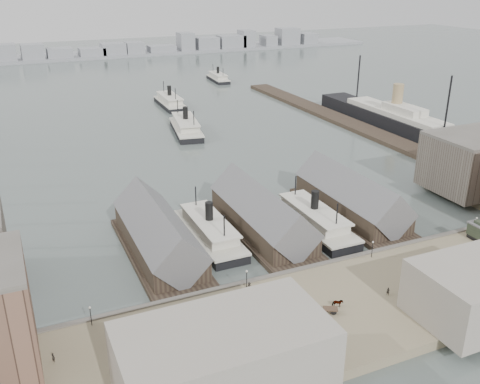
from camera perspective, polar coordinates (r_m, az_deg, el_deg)
name	(u,v)px	position (r m, az deg, el deg)	size (l,w,h in m)	color
ground	(295,264)	(119.35, 5.91, -7.69)	(900.00, 900.00, 0.00)	#4B5754
quay	(348,309)	(104.73, 11.43, -12.13)	(180.00, 30.00, 2.00)	#7F7255
seawall	(308,271)	(114.93, 7.22, -8.37)	(180.00, 1.20, 2.30)	#59544C
east_wharf	(352,125)	(229.30, 11.90, 7.04)	(10.00, 180.00, 1.60)	#2D231C
ferry_shed_west	(158,236)	(122.19, -8.71, -4.62)	(14.00, 42.00, 12.60)	#2D231C
ferry_shed_center	(262,216)	(130.38, 2.34, -2.56)	(14.00, 42.00, 12.60)	#2D231C
ferry_shed_east	(351,199)	(142.91, 11.75, -0.72)	(14.00, 42.00, 12.60)	#2D231C
warehouse_east_back	(479,162)	(167.04, 24.14, 2.92)	(28.00, 20.00, 15.00)	#60564C
street_bldg_west	(224,362)	(80.11, -1.70, -17.68)	(30.00, 16.00, 12.00)	gray
lamp_post_far_w	(90,312)	(98.90, -15.68, -12.26)	(0.44, 0.44, 3.92)	black
lamp_post_near_w	(247,276)	(105.59, 0.72, -8.92)	(0.44, 0.44, 3.92)	black
lamp_post_near_e	(373,246)	(119.66, 13.96, -5.63)	(0.44, 0.44, 3.92)	black
lamp_post_far_e	(476,222)	(138.87, 23.88, -2.93)	(0.44, 0.44, 3.92)	black
far_shore	(72,53)	(429.73, -17.48, 13.93)	(500.00, 40.00, 15.72)	gray
ferry_docked_west	(210,231)	(128.15, -3.26, -4.14)	(8.72, 29.07, 10.38)	black
ferry_docked_east	(314,219)	(134.71, 7.88, -2.91)	(9.02, 30.08, 10.74)	black
ferry_open_near	(186,127)	(215.71, -5.79, 6.95)	(14.70, 32.72, 11.27)	black
ferry_open_mid	(170,101)	(261.31, -7.49, 9.56)	(9.71, 29.80, 10.56)	black
ferry_open_far	(218,78)	(323.16, -2.36, 12.10)	(9.22, 25.42, 8.91)	black
ocean_steamer	(395,119)	(229.58, 16.24, 7.46)	(12.57, 91.86, 18.37)	black
horse_cart_left	(131,334)	(95.57, -11.54, -14.60)	(4.65, 1.63, 1.50)	black
horse_cart_center	(335,305)	(102.07, 10.15, -11.79)	(4.88, 3.28, 1.64)	black
horse_cart_right	(458,279)	(116.56, 22.23, -8.60)	(4.83, 2.47, 1.66)	black
pedestrian_0	(53,357)	(93.80, -19.29, -16.32)	(0.61, 0.44, 1.66)	black
pedestrian_1	(165,348)	(91.58, -8.02, -16.12)	(0.85, 0.66, 1.74)	black
pedestrian_2	(249,286)	(105.84, 1.00, -10.02)	(1.11, 0.64, 1.71)	black
pedestrian_3	(314,332)	(94.97, 7.94, -14.54)	(0.99, 0.41, 1.70)	black
pedestrian_4	(279,286)	(106.19, 4.18, -9.93)	(0.88, 0.58, 1.81)	black
pedestrian_5	(388,291)	(108.17, 15.52, -10.18)	(0.60, 0.44, 1.64)	black
pedestrian_6	(445,257)	(123.86, 21.04, -6.54)	(0.77, 0.60, 1.59)	black
pedestrian_8	(478,253)	(128.04, 24.01, -6.01)	(1.04, 0.43, 1.77)	black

